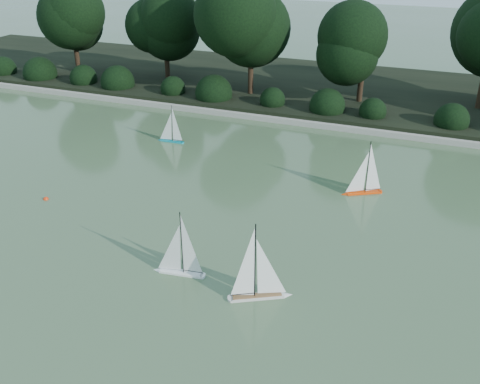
# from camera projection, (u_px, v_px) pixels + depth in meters

# --- Properties ---
(ground) EXTENTS (80.00, 80.00, 0.00)m
(ground) POSITION_uv_depth(u_px,v_px,m) (200.00, 275.00, 10.29)
(ground) COLOR #395332
(ground) RESTS_ON ground
(pond_coping) EXTENTS (40.00, 0.35, 0.18)m
(pond_coping) POSITION_uv_depth(u_px,v_px,m) (315.00, 124.00, 17.73)
(pond_coping) COLOR gray
(pond_coping) RESTS_ON ground
(far_bank) EXTENTS (40.00, 8.00, 0.30)m
(far_bank) POSITION_uv_depth(u_px,v_px,m) (340.00, 91.00, 21.03)
(far_bank) COLOR black
(far_bank) RESTS_ON ground
(tree_line) EXTENTS (26.31, 3.93, 4.39)m
(tree_line) POSITION_uv_depth(u_px,v_px,m) (373.00, 35.00, 18.21)
(tree_line) COLOR black
(tree_line) RESTS_ON ground
(shrub_hedge) EXTENTS (29.10, 1.10, 1.10)m
(shrub_hedge) POSITION_uv_depth(u_px,v_px,m) (322.00, 106.00, 18.32)
(shrub_hedge) COLOR black
(shrub_hedge) RESTS_ON ground
(sailboat_white_a) EXTENTS (1.07, 0.30, 1.46)m
(sailboat_white_a) POSITION_uv_depth(u_px,v_px,m) (177.00, 263.00, 10.24)
(sailboat_white_a) COLOR white
(sailboat_white_a) RESTS_ON ground
(sailboat_white_b) EXTENTS (1.12, 0.73, 1.65)m
(sailboat_white_b) POSITION_uv_depth(u_px,v_px,m) (262.00, 286.00, 9.57)
(sailboat_white_b) COLOR silver
(sailboat_white_b) RESTS_ON ground
(sailboat_orange) EXTENTS (1.00, 0.66, 1.47)m
(sailboat_orange) POSITION_uv_depth(u_px,v_px,m) (361.00, 185.00, 13.28)
(sailboat_orange) COLOR #FF4006
(sailboat_orange) RESTS_ON ground
(sailboat_teal) EXTENTS (0.90, 0.18, 1.23)m
(sailboat_teal) POSITION_uv_depth(u_px,v_px,m) (170.00, 136.00, 16.46)
(sailboat_teal) COLOR #0C8899
(sailboat_teal) RESTS_ON ground
(race_buoy) EXTENTS (0.13, 0.13, 0.13)m
(race_buoy) POSITION_uv_depth(u_px,v_px,m) (46.00, 199.00, 13.10)
(race_buoy) COLOR red
(race_buoy) RESTS_ON ground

